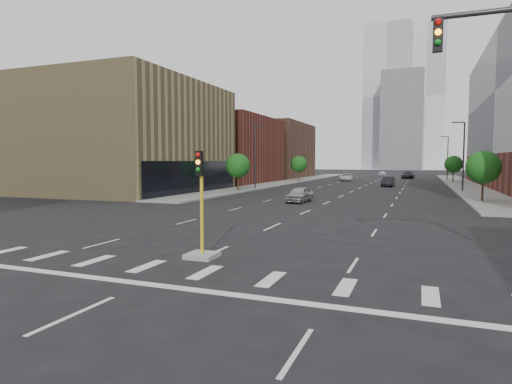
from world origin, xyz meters
The scene contains 22 objects.
ground centered at (0.00, 0.00, 0.00)m, with size 400.00×400.00×0.00m, color black.
sidewalk_left_far centered at (-15.00, 74.00, 0.07)m, with size 5.00×92.00×0.15m, color gray.
sidewalk_right_far centered at (15.00, 74.00, 0.07)m, with size 5.00×92.00×0.15m, color gray.
building_left_mid centered at (-27.50, 40.00, 7.00)m, with size 20.00×24.00×14.00m, color #907E51.
building_left_far_a centered at (-27.50, 66.00, 6.00)m, with size 20.00×22.00×12.00m, color brown.
building_left_far_b centered at (-27.50, 92.00, 6.50)m, with size 20.00×24.00×13.00m, color brown.
tower_left centered at (-8.00, 220.00, 35.00)m, with size 22.00×22.00×70.00m, color #B2B7BC.
tower_right centered at (10.00, 260.00, 40.00)m, with size 20.00×20.00×80.00m, color #B2B7BC.
tower_mid centered at (0.00, 200.00, 22.00)m, with size 18.00×18.00×44.00m, color slate.
median_traffic_signal centered at (0.00, 8.97, 0.97)m, with size 1.20×1.20×4.40m.
streetlight_right_a centered at (13.41, 55.00, 5.01)m, with size 1.60×0.22×9.07m.
streetlight_right_b centered at (13.41, 90.00, 5.01)m, with size 1.60×0.22×9.07m.
streetlight_left centered at (-13.41, 50.00, 5.01)m, with size 1.60×0.22×9.07m.
tree_left_near centered at (-14.00, 45.00, 3.39)m, with size 3.20×3.20×4.85m.
tree_left_far centered at (-14.00, 75.00, 3.39)m, with size 3.20×3.20×4.85m.
tree_right_near centered at (14.00, 40.00, 3.39)m, with size 3.20×3.20×4.85m.
tree_right_far centered at (14.00, 80.00, 3.39)m, with size 3.20×3.20×4.85m.
car_near_left centered at (-2.62, 33.79, 0.76)m, with size 1.79×4.45×1.52m, color #A3A2A7.
car_mid_right centered at (3.66, 63.40, 0.78)m, with size 1.65×4.73×1.56m, color black.
car_far_left centered at (-5.67, 81.01, 0.76)m, with size 2.52×5.47×1.52m, color silver.
car_deep_right centered at (5.70, 96.35, 0.85)m, with size 2.38×5.85×1.70m, color black.
car_distant centered at (-0.59, 105.99, 0.75)m, with size 1.77×4.41×1.50m, color silver.
Camera 1 is at (8.32, -6.44, 3.99)m, focal length 30.00 mm.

